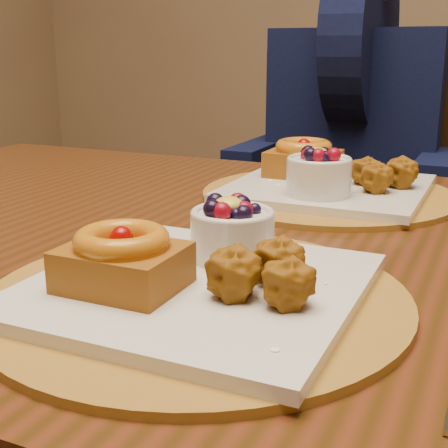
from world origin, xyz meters
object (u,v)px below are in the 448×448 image
(place_setting_near, at_px, (197,276))
(place_setting_far, at_px, (326,181))
(diner, at_px, (358,107))
(chair_far, at_px, (328,238))
(dining_table, at_px, (278,295))

(place_setting_near, height_order, place_setting_far, place_setting_far)
(place_setting_far, relative_size, diner, 0.48)
(chair_far, distance_m, diner, 0.32)
(place_setting_far, xyz_separation_m, chair_far, (-0.12, 0.49, -0.24))
(diner, bearing_deg, dining_table, -93.15)
(dining_table, distance_m, diner, 0.82)
(chair_far, bearing_deg, diner, 77.42)
(place_setting_near, height_order, chair_far, chair_far)
(chair_far, bearing_deg, dining_table, -73.02)
(dining_table, height_order, diner, diner)
(dining_table, distance_m, place_setting_near, 0.24)
(dining_table, height_order, chair_far, chair_far)
(chair_far, xyz_separation_m, diner, (0.03, 0.09, 0.30))
(place_setting_near, bearing_deg, chair_far, 97.50)
(dining_table, xyz_separation_m, chair_far, (-0.12, 0.71, -0.14))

